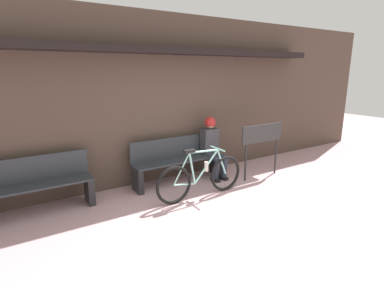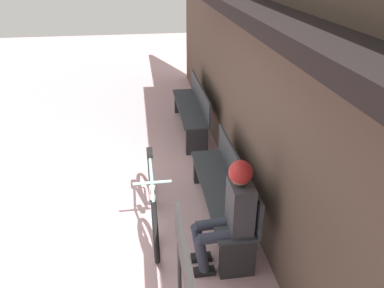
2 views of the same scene
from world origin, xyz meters
TOP-DOWN VIEW (x-y plane):
  - ground_plane at (0.00, 0.00)m, footprint 24.00×24.00m
  - storefront_wall at (0.00, 2.55)m, footprint 12.00×0.56m
  - park_bench_near at (-0.07, 2.19)m, footprint 1.88×0.42m
  - bicycle at (-0.11, 1.34)m, footprint 1.73×0.40m
  - person_seated at (0.65, 2.08)m, footprint 0.34×0.59m
  - park_bench_far at (-2.71, 2.19)m, footprint 1.90×0.42m
  - signboard at (1.50, 1.52)m, footprint 1.07×0.04m

SIDE VIEW (x-z plane):
  - ground_plane at x=0.00m, z-range 0.00..0.00m
  - bicycle at x=-0.11m, z-range -0.08..0.80m
  - park_bench_near at x=-0.07m, z-range -0.01..0.86m
  - park_bench_far at x=-2.71m, z-range -0.01..0.87m
  - person_seated at x=0.65m, z-range 0.10..1.34m
  - signboard at x=1.50m, z-range 0.29..1.39m
  - storefront_wall at x=0.00m, z-range 0.06..3.26m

